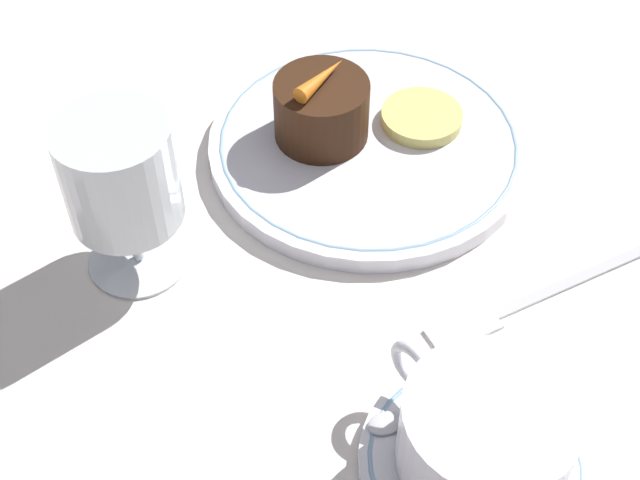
{
  "coord_description": "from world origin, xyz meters",
  "views": [
    {
      "loc": [
        -0.34,
        0.31,
        0.48
      ],
      "look_at": [
        -0.04,
        0.06,
        0.04
      ],
      "focal_mm": 50.0,
      "sensor_mm": 36.0,
      "label": 1
    }
  ],
  "objects_px": {
    "dessert_cake": "(321,110)",
    "fork": "(519,303)",
    "dinner_plate": "(368,145)",
    "wine_glass": "(121,182)",
    "coffee_cup": "(485,434)"
  },
  "relations": [
    {
      "from": "dessert_cake",
      "to": "fork",
      "type": "bearing_deg",
      "value": 179.91
    },
    {
      "from": "wine_glass",
      "to": "fork",
      "type": "relative_size",
      "value": 0.68
    },
    {
      "from": "dinner_plate",
      "to": "wine_glass",
      "type": "xyz_separation_m",
      "value": [
        0.02,
        0.2,
        0.07
      ]
    },
    {
      "from": "fork",
      "to": "dessert_cake",
      "type": "height_order",
      "value": "dessert_cake"
    },
    {
      "from": "fork",
      "to": "wine_glass",
      "type": "bearing_deg",
      "value": 41.0
    },
    {
      "from": "wine_glass",
      "to": "dessert_cake",
      "type": "relative_size",
      "value": 1.69
    },
    {
      "from": "dinner_plate",
      "to": "wine_glass",
      "type": "relative_size",
      "value": 2.02
    },
    {
      "from": "coffee_cup",
      "to": "fork",
      "type": "height_order",
      "value": "coffee_cup"
    },
    {
      "from": "dinner_plate",
      "to": "fork",
      "type": "height_order",
      "value": "dinner_plate"
    },
    {
      "from": "dinner_plate",
      "to": "wine_glass",
      "type": "distance_m",
      "value": 0.21
    },
    {
      "from": "wine_glass",
      "to": "fork",
      "type": "xyz_separation_m",
      "value": [
        -0.2,
        -0.17,
        -0.08
      ]
    },
    {
      "from": "coffee_cup",
      "to": "dessert_cake",
      "type": "relative_size",
      "value": 1.7
    },
    {
      "from": "wine_glass",
      "to": "dessert_cake",
      "type": "distance_m",
      "value": 0.18
    },
    {
      "from": "coffee_cup",
      "to": "wine_glass",
      "type": "distance_m",
      "value": 0.27
    },
    {
      "from": "dinner_plate",
      "to": "wine_glass",
      "type": "height_order",
      "value": "wine_glass"
    }
  ]
}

